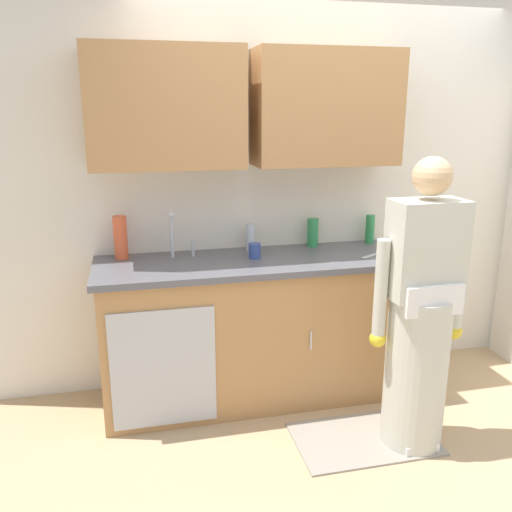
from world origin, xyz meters
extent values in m
plane|color=tan|center=(0.00, 0.00, 0.00)|extent=(9.00, 9.00, 0.00)
cube|color=silver|center=(0.00, 1.05, 1.35)|extent=(4.80, 0.10, 2.70)
cube|color=#B27F4C|center=(-1.04, 0.83, 1.85)|extent=(0.91, 0.34, 0.70)
cube|color=#B27F4C|center=(-0.05, 0.83, 1.85)|extent=(0.91, 0.34, 0.70)
cube|color=#B27F4C|center=(-0.55, 0.70, 0.45)|extent=(1.90, 0.60, 0.90)
cube|color=#B7BABF|center=(-1.15, 0.39, 0.41)|extent=(0.60, 0.01, 0.72)
cylinder|color=silver|center=(-0.27, 0.39, 0.50)|extent=(0.01, 0.01, 0.12)
cylinder|color=silver|center=(0.16, 0.39, 0.50)|extent=(0.01, 0.01, 0.12)
cube|color=#595960|center=(-0.55, 0.70, 0.92)|extent=(1.96, 0.66, 0.04)
cube|color=#B7BABF|center=(-1.00, 0.70, 0.92)|extent=(0.50, 0.36, 0.03)
cylinder|color=#B7BABF|center=(-1.04, 0.85, 1.09)|extent=(0.02, 0.02, 0.30)
sphere|color=#B7BABF|center=(-1.04, 0.79, 1.23)|extent=(0.04, 0.04, 0.04)
cylinder|color=#B7BABF|center=(-0.91, 0.85, 0.99)|extent=(0.02, 0.02, 0.10)
cube|color=white|center=(0.21, -0.04, 0.03)|extent=(0.20, 0.26, 0.06)
cylinder|color=beige|center=(0.21, -0.02, 0.44)|extent=(0.34, 0.34, 0.88)
cube|color=beige|center=(0.21, -0.02, 1.14)|extent=(0.38, 0.22, 0.52)
sphere|color=#DCB281|center=(0.21, -0.02, 1.52)|extent=(0.20, 0.20, 0.20)
cube|color=white|center=(0.21, -0.14, 0.90)|extent=(0.32, 0.04, 0.16)
cylinder|color=beige|center=(-0.02, 0.00, 0.93)|extent=(0.07, 0.07, 0.55)
sphere|color=yellow|center=(-0.02, 0.00, 0.65)|extent=(0.09, 0.09, 0.09)
cylinder|color=beige|center=(0.44, 0.00, 0.93)|extent=(0.07, 0.07, 0.55)
sphere|color=yellow|center=(0.44, 0.00, 0.65)|extent=(0.09, 0.09, 0.09)
cube|color=gray|center=(-0.05, 0.05, 0.01)|extent=(0.80, 0.50, 0.01)
cylinder|color=silver|center=(-0.52, 0.91, 1.03)|extent=(0.06, 0.06, 0.18)
cylinder|color=#2D8C4C|center=(0.33, 0.93, 1.04)|extent=(0.06, 0.06, 0.20)
cylinder|color=#E05933|center=(-1.35, 0.89, 1.08)|extent=(0.08, 0.08, 0.27)
cylinder|color=#2D8C4C|center=(-0.09, 0.92, 1.04)|extent=(0.07, 0.07, 0.19)
cylinder|color=#33478C|center=(-0.54, 0.72, 0.99)|extent=(0.08, 0.08, 0.10)
cube|color=silver|center=(0.23, 0.61, 0.94)|extent=(0.22, 0.14, 0.01)
camera|label=1|loc=(-1.27, -2.45, 1.85)|focal=37.68mm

